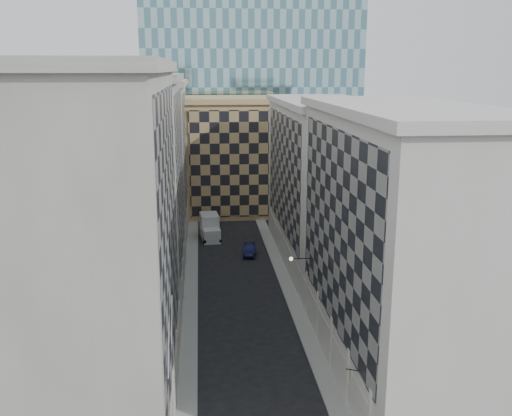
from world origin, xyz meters
TOP-DOWN VIEW (x-y plane):
  - sidewalk_west at (-5.25, 30.00)m, footprint 1.50×100.00m
  - sidewalk_east at (5.25, 30.00)m, footprint 1.50×100.00m
  - bldg_left_a at (-10.88, 11.00)m, footprint 10.80×22.80m
  - bldg_left_b at (-10.88, 33.00)m, footprint 10.80×22.80m
  - bldg_left_c at (-10.88, 55.00)m, footprint 10.80×22.80m
  - bldg_right_a at (10.88, 15.00)m, footprint 10.80×26.80m
  - bldg_right_b at (10.89, 42.00)m, footprint 10.80×28.80m
  - tan_block at (2.00, 67.90)m, footprint 16.80×14.80m
  - church_tower at (0.00, 82.00)m, footprint 7.20×7.20m
  - flagpoles_left at (-5.90, 6.00)m, footprint 0.10×6.33m
  - bracket_lamp at (4.38, 24.00)m, footprint 1.98×0.36m
  - box_truck at (-2.78, 52.10)m, footprint 2.94×6.16m
  - dark_car at (2.08, 44.15)m, footprint 1.96×4.44m
  - shop_sign at (5.42, 7.35)m, footprint 0.81×0.71m

SIDE VIEW (x-z plane):
  - sidewalk_west at x=-5.25m, z-range 0.00..0.15m
  - sidewalk_east at x=5.25m, z-range 0.00..0.15m
  - dark_car at x=2.08m, z-range 0.00..1.42m
  - box_truck at x=-2.78m, z-range -0.21..3.06m
  - shop_sign at x=5.42m, z-range 3.41..4.25m
  - bracket_lamp at x=4.38m, z-range 6.02..6.38m
  - flagpoles_left at x=-5.90m, z-range 6.83..9.17m
  - tan_block at x=2.00m, z-range 0.04..18.84m
  - bldg_right_b at x=10.89m, z-range 0.00..19.70m
  - bldg_right_a at x=10.88m, z-range -0.03..20.67m
  - bldg_left_c at x=-10.88m, z-range -0.02..21.68m
  - bldg_left_b at x=-10.88m, z-range -0.03..22.67m
  - bldg_left_a at x=-10.88m, z-range -0.03..23.67m
  - church_tower at x=0.00m, z-range 1.20..52.70m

